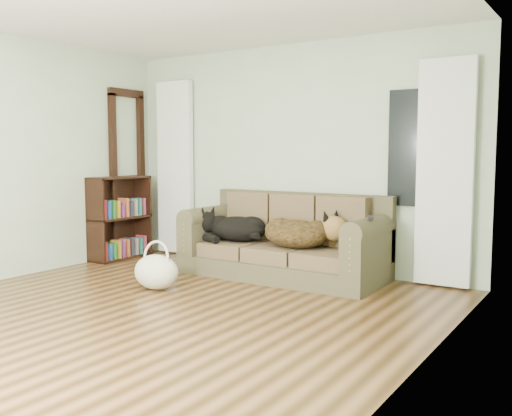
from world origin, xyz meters
The scene contains 13 objects.
floor centered at (0.00, 0.00, 0.00)m, with size 5.00×5.00×0.00m, color #37230E.
wall_back centered at (0.00, 2.50, 1.30)m, with size 4.50×0.04×2.60m, color beige.
wall_right centered at (2.25, 0.00, 1.30)m, with size 0.04×5.00×2.60m, color beige.
curtain_left centered at (-1.70, 2.42, 1.15)m, with size 0.55×0.08×2.25m, color white.
curtain_right centered at (1.80, 2.42, 1.15)m, with size 0.55×0.08×2.25m, color white.
window_pane centered at (1.45, 2.47, 1.40)m, with size 0.50×0.03×1.20m, color black.
door_casing centered at (-2.20, 2.05, 1.05)m, with size 0.07×0.60×2.10m, color black.
sofa centered at (0.20, 1.98, 0.45)m, with size 2.21×0.95×0.90m, color #3F3D2B.
dog_black_lab centered at (-0.41, 1.93, 0.48)m, with size 0.69×0.48×0.29m, color black.
dog_shepherd centered at (0.44, 1.93, 0.49)m, with size 0.75×0.53×0.33m, color black.
tv_remote centered at (1.24, 1.87, 0.73)m, with size 0.04×0.16×0.02m, color black.
tote_bag centered at (-0.56, 0.80, 0.16)m, with size 0.48×0.37×0.35m, color silver.
bookshelf centered at (-2.09, 1.79, 0.50)m, with size 0.31×0.84×1.05m, color black.
Camera 1 is at (3.28, -3.34, 1.37)m, focal length 40.00 mm.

